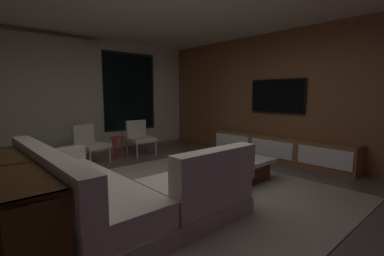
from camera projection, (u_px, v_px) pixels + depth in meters
The scene contains 13 objects.
floor at pixel (177, 194), 3.77m from camera, with size 9.20×9.20×0.00m, color #564C44.
back_wall_with_window at pixel (76, 96), 6.23m from camera, with size 6.60×0.30×2.70m.
media_wall at pixel (291, 96), 5.64m from camera, with size 0.12×7.80×2.70m.
area_rug at pixel (200, 190), 3.93m from camera, with size 3.20×3.80×0.01m, color gray.
sectional_couch at pixel (111, 192), 3.05m from camera, with size 1.98×2.50×0.82m.
coffee_table at pixel (226, 168), 4.42m from camera, with size 1.16×1.16×0.36m.
book_stack_on_coffee_table at pixel (230, 159), 4.18m from camera, with size 0.21×0.18×0.06m.
accent_chair_near_window at pixel (139, 136), 6.26m from camera, with size 0.57×0.59×0.78m.
accent_chair_by_curtain at pixel (88, 142), 5.42m from camera, with size 0.68×0.70×0.78m.
side_stool at pixel (117, 141), 5.88m from camera, with size 0.32×0.32×0.46m.
media_console at pixel (279, 149), 5.62m from camera, with size 0.46×3.10×0.52m.
mounted_tv at pixel (277, 96), 5.75m from camera, with size 0.05×1.24×0.72m.
console_table_behind_couch at pixel (12, 199), 2.52m from camera, with size 0.40×2.10×0.74m.
Camera 1 is at (-2.27, -2.83, 1.38)m, focal length 25.28 mm.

